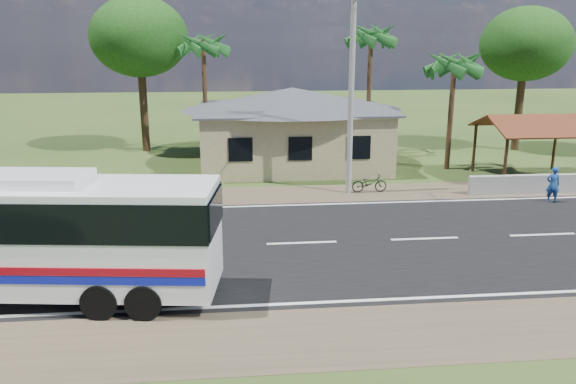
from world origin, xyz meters
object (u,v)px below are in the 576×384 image
object	(u,v)px
person	(553,185)
motorcycle	(369,183)
waiting_shed	(535,126)
coach_bus	(4,229)

from	to	relation	value
person	motorcycle	bearing A→B (deg)	-7.13
waiting_shed	coach_bus	xyz separation A→B (m)	(-21.59, -12.05, -0.67)
waiting_shed	coach_bus	size ratio (longest dim) A/B	0.44
coach_bus	waiting_shed	bearing A→B (deg)	36.19
motorcycle	coach_bus	bearing A→B (deg)	128.17
waiting_shed	person	size ratio (longest dim) A/B	3.19
motorcycle	person	world-z (taller)	person
waiting_shed	person	bearing A→B (deg)	-106.80
person	waiting_shed	bearing A→B (deg)	-95.84
coach_bus	motorcycle	bearing A→B (deg)	45.80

